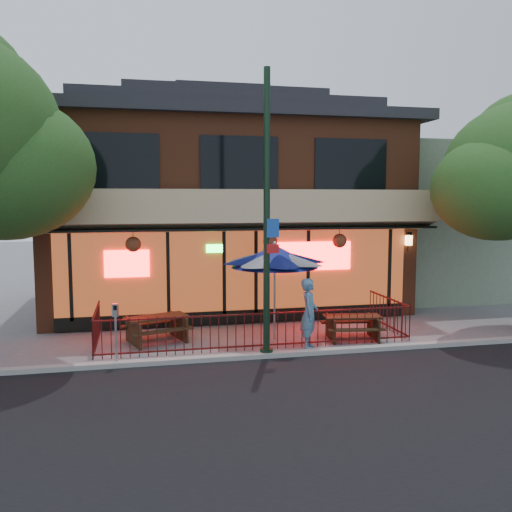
% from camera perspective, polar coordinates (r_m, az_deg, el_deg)
% --- Properties ---
extents(ground, '(80.00, 80.00, 0.00)m').
position_cam_1_polar(ground, '(14.08, 0.72, -10.05)').
color(ground, gray).
rests_on(ground, ground).
extents(asphalt_street, '(80.00, 11.00, 0.00)m').
position_cam_1_polar(asphalt_street, '(8.72, 10.25, -20.62)').
color(asphalt_street, black).
rests_on(asphalt_street, ground).
extents(curb, '(80.00, 0.25, 0.12)m').
position_cam_1_polar(curb, '(13.59, 1.20, -10.38)').
color(curb, '#999993').
rests_on(curb, ground).
extents(restaurant_building, '(12.96, 9.49, 8.05)m').
position_cam_1_polar(restaurant_building, '(20.52, -3.77, 6.64)').
color(restaurant_building, brown).
rests_on(restaurant_building, ground).
extents(neighbor_building, '(6.00, 7.00, 6.00)m').
position_cam_1_polar(neighbor_building, '(24.12, 17.72, 3.60)').
color(neighbor_building, gray).
rests_on(neighbor_building, ground).
extents(patio_fence, '(8.44, 2.62, 1.00)m').
position_cam_1_polar(patio_fence, '(14.39, 0.27, -7.10)').
color(patio_fence, '#49100F').
rests_on(patio_fence, ground).
extents(street_light, '(0.43, 0.32, 7.00)m').
position_cam_1_polar(street_light, '(13.16, 1.15, 2.76)').
color(street_light, black).
rests_on(street_light, ground).
extents(picnic_table_left, '(2.00, 1.75, 0.72)m').
position_cam_1_polar(picnic_table_left, '(15.15, -10.43, -7.16)').
color(picnic_table_left, '#3B2815').
rests_on(picnic_table_left, ground).
extents(picnic_table_right, '(1.71, 1.40, 0.67)m').
position_cam_1_polar(picnic_table_right, '(15.42, 10.09, -7.03)').
color(picnic_table_right, black).
rests_on(picnic_table_right, ground).
extents(patio_umbrella, '(2.40, 2.40, 2.74)m').
position_cam_1_polar(patio_umbrella, '(14.88, 1.98, 0.00)').
color(patio_umbrella, gray).
rests_on(patio_umbrella, ground).
extents(pedestrian, '(0.67, 0.79, 1.85)m').
position_cam_1_polar(pedestrian, '(14.28, 5.62, -6.03)').
color(pedestrian, teal).
rests_on(pedestrian, ground).
extents(parking_meter_near, '(0.16, 0.14, 1.48)m').
position_cam_1_polar(parking_meter_near, '(13.11, -14.56, -6.93)').
color(parking_meter_near, '#979B9F').
rests_on(parking_meter_near, ground).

